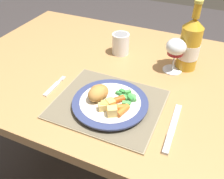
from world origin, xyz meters
TOP-DOWN VIEW (x-y plane):
  - dining_table at (0.00, 0.00)m, footprint 1.30×0.82m
  - placemat at (0.01, -0.19)m, footprint 0.33×0.29m
  - dinner_plate at (0.02, -0.20)m, footprint 0.24×0.24m
  - breaded_croquettes at (-0.02, -0.20)m, footprint 0.07×0.10m
  - green_beans_pile at (0.06, -0.17)m, footprint 0.07×0.08m
  - glazed_carrots at (0.06, -0.22)m, footprint 0.07×0.09m
  - fork at (-0.20, -0.19)m, footprint 0.02×0.12m
  - table_knife at (0.22, -0.23)m, footprint 0.02×0.21m
  - wine_glass at (0.15, 0.09)m, footprint 0.07×0.07m
  - bottle at (0.19, 0.13)m, footprint 0.08×0.08m
  - roast_potatoes at (0.04, -0.24)m, footprint 0.07×0.06m
  - drinking_cup at (-0.08, 0.13)m, footprint 0.07×0.07m

SIDE VIEW (x-z plane):
  - dining_table at x=0.00m, z-range 0.27..1.01m
  - fork at x=-0.20m, z-range 0.74..0.75m
  - table_knife at x=0.22m, z-range 0.74..0.75m
  - placemat at x=0.01m, z-range 0.74..0.75m
  - dinner_plate at x=0.02m, z-range 0.75..0.77m
  - green_beans_pile at x=0.06m, z-range 0.77..0.78m
  - glazed_carrots at x=0.06m, z-range 0.77..0.78m
  - roast_potatoes at x=0.04m, z-range 0.76..0.79m
  - breaded_croquettes at x=-0.02m, z-range 0.76..0.81m
  - drinking_cup at x=-0.08m, z-range 0.74..0.83m
  - wine_glass at x=0.15m, z-range 0.77..0.90m
  - bottle at x=0.19m, z-range 0.71..0.97m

